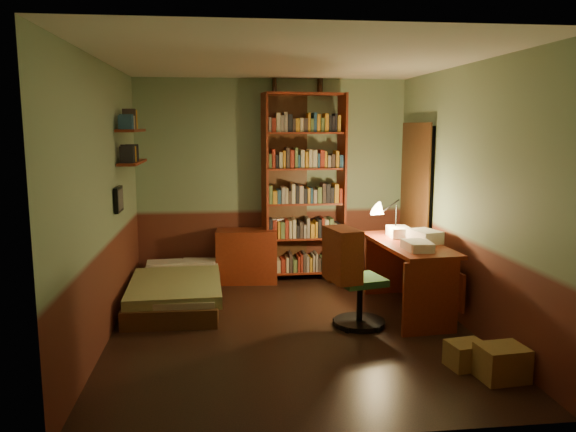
{
  "coord_description": "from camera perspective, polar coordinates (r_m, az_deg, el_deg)",
  "views": [
    {
      "loc": [
        -0.66,
        -5.3,
        2.0
      ],
      "look_at": [
        0.0,
        0.25,
        1.1
      ],
      "focal_mm": 35.0,
      "sensor_mm": 36.0,
      "label": 1
    }
  ],
  "objects": [
    {
      "name": "dresser",
      "position": [
        7.26,
        -4.21,
        -4.07
      ],
      "size": [
        0.8,
        0.44,
        0.69
      ],
      "primitive_type": "cube",
      "rotation": [
        0.0,
        0.0,
        -0.07
      ],
      "color": "maroon",
      "rests_on": "ground"
    },
    {
      "name": "wall_left",
      "position": [
        5.46,
        -18.35,
        1.31
      ],
      "size": [
        0.02,
        4.0,
        2.6
      ],
      "primitive_type": "cube",
      "color": "gray",
      "rests_on": "ground"
    },
    {
      "name": "bed",
      "position": [
        6.53,
        -11.26,
        -6.48
      ],
      "size": [
        0.97,
        1.77,
        0.52
      ],
      "primitive_type": "cube",
      "rotation": [
        0.0,
        0.0,
        -0.02
      ],
      "color": "#647D48",
      "rests_on": "ground"
    },
    {
      "name": "bottle_right",
      "position": [
        7.39,
        3.29,
        13.4
      ],
      "size": [
        0.09,
        0.09,
        0.27
      ],
      "primitive_type": "cylinder",
      "rotation": [
        0.0,
        0.0,
        0.37
      ],
      "color": "black",
      "rests_on": "bookshelf"
    },
    {
      "name": "door_trim",
      "position": [
        7.08,
        12.65,
        0.8
      ],
      "size": [
        0.02,
        0.98,
        2.08
      ],
      "primitive_type": "cube",
      "color": "#452814",
      "rests_on": "ground"
    },
    {
      "name": "doorway",
      "position": [
        7.09,
        12.92,
        0.8
      ],
      "size": [
        0.06,
        0.9,
        2.0
      ],
      "primitive_type": "cube",
      "color": "black",
      "rests_on": "ground"
    },
    {
      "name": "mini_stereo",
      "position": [
        7.33,
        -1.42,
        -0.7
      ],
      "size": [
        0.26,
        0.22,
        0.12
      ],
      "primitive_type": "cube",
      "rotation": [
        0.0,
        0.0,
        0.19
      ],
      "color": "#B2B2B7",
      "rests_on": "dresser"
    },
    {
      "name": "bookshelf",
      "position": [
        7.27,
        1.59,
        2.88
      ],
      "size": [
        1.07,
        0.46,
        2.41
      ],
      "primitive_type": "cube",
      "rotation": [
        0.0,
        0.0,
        0.14
      ],
      "color": "maroon",
      "rests_on": "ground"
    },
    {
      "name": "red_jacket",
      "position": [
        5.79,
        8.69,
        2.79
      ],
      "size": [
        0.34,
        0.49,
        0.52
      ],
      "primitive_type": "cube",
      "rotation": [
        0.0,
        0.0,
        0.23
      ],
      "color": "#9C4121",
      "rests_on": "office_chair"
    },
    {
      "name": "ceiling",
      "position": [
        5.38,
        0.33,
        15.66
      ],
      "size": [
        3.5,
        4.0,
        0.02
      ],
      "primitive_type": "cube",
      "color": "silver",
      "rests_on": "wall_back"
    },
    {
      "name": "office_chair",
      "position": [
        5.68,
        7.35,
        -5.69
      ],
      "size": [
        0.65,
        0.6,
        1.11
      ],
      "primitive_type": "cube",
      "rotation": [
        0.0,
        0.0,
        0.23
      ],
      "color": "#2C6031",
      "rests_on": "ground"
    },
    {
      "name": "desk",
      "position": [
        6.22,
        11.99,
        -6.1
      ],
      "size": [
        0.72,
        1.48,
        0.77
      ],
      "primitive_type": "cube",
      "rotation": [
        0.0,
        0.0,
        0.09
      ],
      "color": "maroon",
      "rests_on": "ground"
    },
    {
      "name": "bottle_left",
      "position": [
        7.31,
        -1.39,
        13.22
      ],
      "size": [
        0.06,
        0.06,
        0.21
      ],
      "primitive_type": "cylinder",
      "rotation": [
        0.0,
        0.0,
        0.0
      ],
      "color": "black",
      "rests_on": "bookshelf"
    },
    {
      "name": "wall_shelf_upper",
      "position": [
        6.48,
        -15.65,
        8.37
      ],
      "size": [
        0.2,
        0.9,
        0.03
      ],
      "primitive_type": "cube",
      "color": "maroon",
      "rests_on": "wall_left"
    },
    {
      "name": "wall_front",
      "position": [
        3.43,
        4.46,
        -2.65
      ],
      "size": [
        3.5,
        0.02,
        2.6
      ],
      "primitive_type": "cube",
      "color": "gray",
      "rests_on": "ground"
    },
    {
      "name": "wall_shelf_lower",
      "position": [
        6.49,
        -15.52,
        5.28
      ],
      "size": [
        0.2,
        0.9,
        0.03
      ],
      "primitive_type": "cube",
      "color": "maroon",
      "rests_on": "wall_left"
    },
    {
      "name": "floor",
      "position": [
        5.71,
        0.3,
        -11.47
      ],
      "size": [
        3.5,
        4.0,
        0.02
      ],
      "primitive_type": "cube",
      "color": "black",
      "rests_on": "ground"
    },
    {
      "name": "paper_stack",
      "position": [
        6.15,
        13.73,
        -2.03
      ],
      "size": [
        0.34,
        0.39,
        0.13
      ],
      "primitive_type": "cube",
      "rotation": [
        0.0,
        0.0,
        0.31
      ],
      "color": "silver",
      "rests_on": "desk"
    },
    {
      "name": "cardboard_box_a",
      "position": [
        4.91,
        20.91,
        -13.76
      ],
      "size": [
        0.39,
        0.33,
        0.27
      ],
      "primitive_type": "cube",
      "rotation": [
        0.0,
        0.0,
        0.1
      ],
      "color": "olive",
      "rests_on": "ground"
    },
    {
      "name": "cardboard_box_b",
      "position": [
        5.06,
        17.67,
        -13.28
      ],
      "size": [
        0.34,
        0.3,
        0.22
      ],
      "primitive_type": "cube",
      "rotation": [
        0.0,
        0.0,
        0.17
      ],
      "color": "olive",
      "rests_on": "ground"
    },
    {
      "name": "wall_back",
      "position": [
        7.37,
        -1.62,
        3.69
      ],
      "size": [
        3.5,
        0.02,
        2.6
      ],
      "primitive_type": "cube",
      "color": "gray",
      "rests_on": "ground"
    },
    {
      "name": "wall_right",
      "position": [
        5.87,
        17.64,
        1.86
      ],
      "size": [
        0.02,
        4.0,
        2.6
      ],
      "primitive_type": "cube",
      "color": "gray",
      "rests_on": "ground"
    },
    {
      "name": "desk_lamp",
      "position": [
        6.42,
        10.94,
        0.42
      ],
      "size": [
        0.18,
        0.18,
        0.55
      ],
      "primitive_type": "cone",
      "rotation": [
        0.0,
        0.0,
        -0.1
      ],
      "color": "black",
      "rests_on": "desk"
    },
    {
      "name": "framed_picture",
      "position": [
        6.04,
        -16.83,
        1.62
      ],
      "size": [
        0.04,
        0.32,
        0.26
      ],
      "primitive_type": "cube",
      "color": "black",
      "rests_on": "wall_left"
    }
  ]
}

